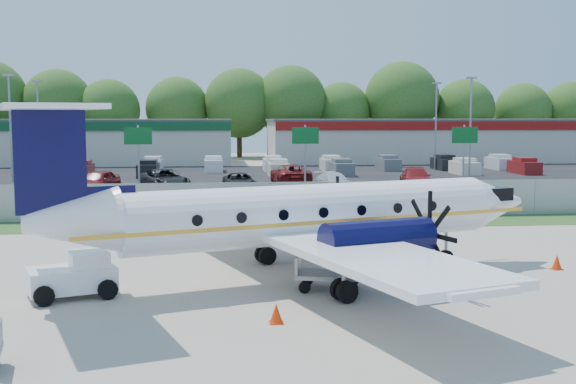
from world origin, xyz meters
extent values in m
plane|color=#B3A897|center=(0.00, 0.00, 0.00)|extent=(170.00, 170.00, 0.00)
cube|color=#2D561E|center=(0.00, 12.00, 0.01)|extent=(170.00, 4.00, 0.02)
cube|color=black|center=(0.00, 19.00, 0.01)|extent=(170.00, 8.00, 0.02)
cube|color=black|center=(0.00, 40.00, 0.01)|extent=(170.00, 32.00, 0.02)
cube|color=gray|center=(0.00, 14.00, 1.00)|extent=(120.00, 0.02, 1.90)
cube|color=gray|center=(0.00, 14.00, 1.98)|extent=(120.00, 0.06, 0.06)
cube|color=gray|center=(0.00, 14.00, 0.05)|extent=(120.00, 0.06, 0.06)
cube|color=beige|center=(-24.00, 62.00, 2.50)|extent=(46.00, 12.00, 5.00)
cube|color=#474749|center=(-24.00, 62.00, 5.12)|extent=(46.40, 12.40, 0.24)
cube|color=#0F4723|center=(-24.00, 55.90, 4.50)|extent=(46.00, 0.20, 1.00)
cube|color=beige|center=(26.00, 62.00, 2.50)|extent=(44.00, 12.00, 5.00)
cube|color=#474749|center=(26.00, 62.00, 5.12)|extent=(44.40, 12.40, 0.24)
cube|color=maroon|center=(26.00, 55.90, 4.50)|extent=(44.00, 0.20, 1.00)
cylinder|color=gray|center=(-8.00, 23.00, 2.50)|extent=(0.14, 0.14, 5.00)
cube|color=#0C5923|center=(-8.00, 22.85, 4.30)|extent=(1.80, 0.08, 1.10)
cylinder|color=gray|center=(3.00, 23.00, 2.50)|extent=(0.14, 0.14, 5.00)
cube|color=#0C5923|center=(3.00, 22.85, 4.30)|extent=(1.80, 0.08, 1.10)
cylinder|color=gray|center=(14.00, 23.00, 2.50)|extent=(0.14, 0.14, 5.00)
cube|color=#0C5923|center=(14.00, 22.85, 4.30)|extent=(1.80, 0.08, 1.10)
cylinder|color=gray|center=(-20.00, 38.00, 4.50)|extent=(0.18, 0.18, 9.00)
cube|color=gray|center=(-20.00, 38.00, 9.00)|extent=(0.90, 0.35, 0.18)
cylinder|color=gray|center=(20.00, 38.00, 4.50)|extent=(0.18, 0.18, 9.00)
cube|color=gray|center=(20.00, 38.00, 9.00)|extent=(0.90, 0.35, 0.18)
cylinder|color=gray|center=(-20.00, 48.00, 4.50)|extent=(0.18, 0.18, 9.00)
cube|color=gray|center=(-20.00, 48.00, 9.00)|extent=(0.90, 0.35, 0.18)
cylinder|color=gray|center=(20.00, 48.00, 4.50)|extent=(0.18, 0.18, 9.00)
cube|color=gray|center=(20.00, 48.00, 9.00)|extent=(0.90, 0.35, 0.18)
cylinder|color=white|center=(0.16, -0.87, 2.28)|extent=(13.22, 6.06, 2.01)
cone|color=white|center=(7.56, 1.57, 2.28)|extent=(2.85, 2.64, 2.01)
cone|color=white|center=(-7.45, -3.37, 2.49)|extent=(3.25, 2.78, 2.01)
cube|color=black|center=(7.36, 1.51, 2.65)|extent=(1.34, 1.61, 0.48)
cube|color=white|center=(-0.35, -1.03, 1.70)|extent=(9.06, 18.79, 0.23)
cylinder|color=black|center=(1.72, -3.59, 1.86)|extent=(3.79, 2.24, 1.17)
cylinder|color=black|center=(-0.20, 2.25, 1.86)|extent=(3.79, 2.24, 1.17)
cube|color=black|center=(-7.95, -3.54, 4.29)|extent=(1.97, 0.81, 3.07)
cube|color=white|center=(-8.05, -3.57, 5.83)|extent=(4.47, 7.04, 0.15)
cylinder|color=gray|center=(5.39, 0.86, 0.69)|extent=(0.13, 0.13, 1.38)
cylinder|color=black|center=(5.39, 0.86, 0.30)|extent=(0.62, 0.37, 0.59)
cylinder|color=black|center=(0.62, -3.95, 0.34)|extent=(0.78, 0.62, 0.68)
cylinder|color=black|center=(-1.31, 1.89, 0.34)|extent=(0.78, 0.62, 0.68)
cube|color=white|center=(-7.66, -2.47, 0.57)|extent=(2.95, 2.33, 0.72)
cube|color=white|center=(-7.18, -2.29, 1.14)|extent=(1.52, 1.65, 0.52)
cube|color=black|center=(-6.74, -2.13, 1.16)|extent=(0.56, 1.13, 0.41)
cylinder|color=black|center=(-8.26, -3.54, 0.31)|extent=(0.66, 0.42, 0.62)
cylinder|color=black|center=(-8.81, -2.02, 0.31)|extent=(0.66, 0.42, 0.62)
cylinder|color=black|center=(-6.51, -2.91, 0.31)|extent=(0.66, 0.42, 0.62)
cylinder|color=black|center=(-7.06, -1.39, 0.31)|extent=(0.66, 0.42, 0.62)
cube|color=gray|center=(0.44, -2.39, 0.48)|extent=(2.37, 1.73, 0.13)
cube|color=gray|center=(-0.56, -2.17, 0.80)|extent=(0.37, 1.27, 0.64)
cube|color=gray|center=(1.43, -2.62, 0.80)|extent=(0.37, 1.27, 0.64)
cylinder|color=black|center=(-0.43, -2.80, 0.19)|extent=(0.40, 0.21, 0.39)
cylinder|color=black|center=(-0.16, -1.65, 0.19)|extent=(0.40, 0.21, 0.39)
cylinder|color=black|center=(1.04, -3.13, 0.19)|extent=(0.40, 0.21, 0.39)
cylinder|color=black|center=(1.30, -1.98, 0.19)|extent=(0.40, 0.21, 0.39)
cone|color=red|center=(9.21, -0.25, 0.28)|extent=(0.37, 0.37, 0.55)
cube|color=red|center=(9.21, -0.25, 0.02)|extent=(0.39, 0.39, 0.03)
cone|color=red|center=(-1.62, -6.00, 0.27)|extent=(0.37, 0.37, 0.55)
cube|color=red|center=(-1.62, -6.00, 0.02)|extent=(0.39, 0.39, 0.03)
cone|color=red|center=(-3.29, 9.50, 0.27)|extent=(0.36, 0.36, 0.54)
cube|color=red|center=(-3.29, 9.50, 0.02)|extent=(0.38, 0.38, 0.03)
imported|color=maroon|center=(-14.97, 17.59, 0.00)|extent=(5.87, 3.78, 1.51)
imported|color=navy|center=(10.92, 20.34, 0.00)|extent=(5.36, 2.52, 1.51)
imported|color=maroon|center=(-11.48, 28.24, 0.00)|extent=(3.20, 5.35, 1.71)
imported|color=black|center=(-6.74, 29.36, 0.00)|extent=(4.53, 6.53, 1.66)
imported|color=black|center=(-1.17, 28.92, 0.00)|extent=(2.54, 5.00, 1.35)
imported|color=silver|center=(5.95, 28.48, 0.00)|extent=(2.70, 4.91, 1.35)
imported|color=maroon|center=(12.67, 29.82, 0.00)|extent=(2.95, 5.55, 1.53)
imported|color=#595B5E|center=(-7.52, 34.25, 0.00)|extent=(1.93, 3.97, 1.31)
imported|color=maroon|center=(3.26, 34.20, 0.00)|extent=(3.13, 6.07, 1.64)
camera|label=1|loc=(-3.36, -24.96, 5.57)|focal=45.00mm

